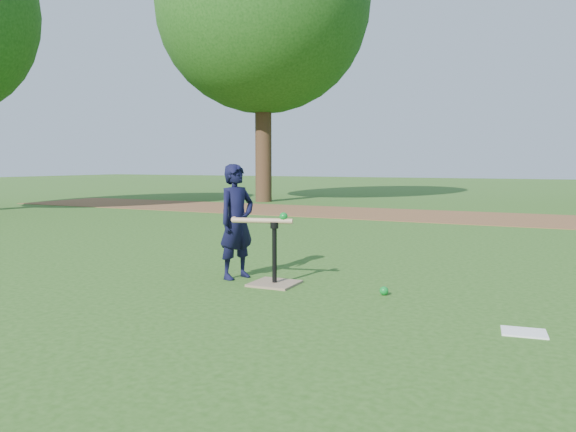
% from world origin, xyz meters
% --- Properties ---
extents(ground, '(80.00, 80.00, 0.00)m').
position_xyz_m(ground, '(0.00, 0.00, 0.00)').
color(ground, '#285116').
rests_on(ground, ground).
extents(dirt_strip, '(24.00, 3.00, 0.01)m').
position_xyz_m(dirt_strip, '(0.00, 7.50, 0.01)').
color(dirt_strip, brown).
rests_on(dirt_strip, ground).
extents(child, '(0.40, 0.50, 1.18)m').
position_xyz_m(child, '(-0.73, -0.23, 0.59)').
color(child, black).
rests_on(child, ground).
extents(wiffle_ball_ground, '(0.08, 0.08, 0.08)m').
position_xyz_m(wiffle_ball_ground, '(0.85, -0.30, 0.04)').
color(wiffle_ball_ground, '#0B8126').
rests_on(wiffle_ball_ground, ground).
extents(clipboard, '(0.33, 0.27, 0.01)m').
position_xyz_m(clipboard, '(2.06, -0.97, 0.01)').
color(clipboard, white).
rests_on(clipboard, ground).
extents(batting_tee, '(0.44, 0.44, 0.61)m').
position_xyz_m(batting_tee, '(-0.24, -0.34, 0.11)').
color(batting_tee, '#93775D').
rests_on(batting_tee, ground).
extents(swing_action, '(0.63, 0.20, 0.12)m').
position_xyz_m(swing_action, '(-0.35, -0.35, 0.64)').
color(swing_action, tan).
rests_on(swing_action, ground).
extents(tree_left, '(6.40, 6.40, 9.08)m').
position_xyz_m(tree_left, '(-6.00, 10.00, 5.87)').
color(tree_left, '#382316').
rests_on(tree_left, ground).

